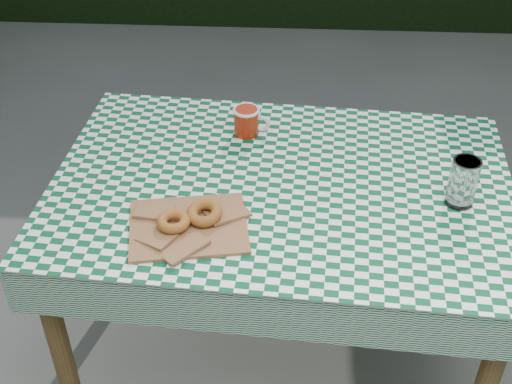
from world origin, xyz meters
The scene contains 8 objects.
ground centered at (0.00, 0.00, 0.00)m, with size 60.00×60.00×0.00m, color #4C4C47.
table centered at (0.09, 0.09, 0.38)m, with size 1.31×0.87×0.75m, color brown.
tablecloth centered at (0.09, 0.09, 0.75)m, with size 1.33×0.89×0.01m, color #0A4627.
paper_bag centered at (-0.15, -0.12, 0.76)m, with size 0.31×0.25×0.02m, color #8F5A3E.
bagel_front centered at (-0.19, -0.13, 0.79)m, with size 0.09×0.09×0.03m, color #98561F.
bagel_back centered at (-0.11, -0.10, 0.79)m, with size 0.10×0.10×0.03m, color #94481E.
coffee_mug centered at (-0.03, 0.35, 0.80)m, with size 0.16×0.16×0.09m, color maroon, non-canonical shape.
drinking_glass centered at (0.59, 0.03, 0.83)m, with size 0.08×0.08×0.14m, color silver.
Camera 1 is at (0.11, -1.47, 1.93)m, focal length 47.25 mm.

